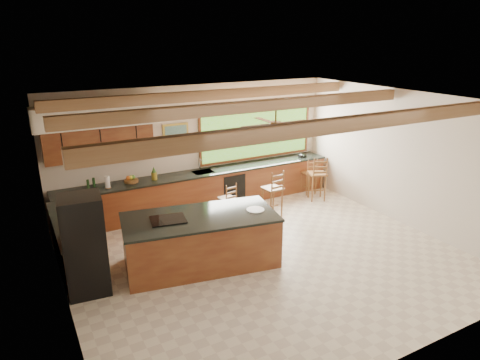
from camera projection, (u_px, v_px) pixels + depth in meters
ground at (265, 256)px, 8.36m from camera, size 7.20×7.20×0.00m
room_shell at (241, 140)px, 8.12m from camera, size 7.27×6.54×3.02m
counter_run at (178, 200)px, 9.94m from camera, size 7.12×3.10×1.24m
island at (201, 240)px, 7.94m from camera, size 2.98×1.78×0.99m
refrigerator at (85, 245)px, 6.97m from camera, size 0.73×0.71×1.70m
bar_stool_a at (229, 199)px, 9.68m from camera, size 0.39×0.39×0.97m
bar_stool_b at (274, 190)px, 9.96m from camera, size 0.45×0.45×1.16m
bar_stool_c at (319, 175)px, 10.99m from camera, size 0.55×0.55×1.18m
bar_stool_d at (310, 173)px, 11.48m from camera, size 0.38×0.38×0.99m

